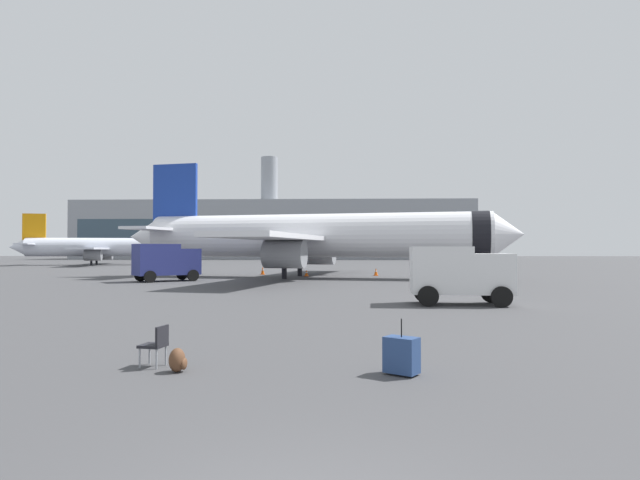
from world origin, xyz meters
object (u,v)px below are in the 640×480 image
Objects in this scene: gate_chair at (156,343)px; rolling_suitcase at (402,355)px; service_truck at (166,261)px; cargo_van at (459,272)px; safety_cone_outer at (376,272)px; airplane_taxiing at (103,247)px; safety_cone_far at (481,283)px; traveller_backpack at (178,360)px; airplane_at_gate at (312,236)px; safety_cone_mid at (263,271)px; safety_cone_near at (307,273)px.

rolling_suitcase is at bearing -6.15° from gate_chair.
service_truck is 1.14× the size of cargo_van.
safety_cone_outer is 0.87× the size of gate_chair.
rolling_suitcase is at bearing -62.12° from airplane_taxiing.
airplane_taxiing reaches higher than rolling_suitcase.
airplane_taxiing reaches higher than safety_cone_far.
airplane_taxiing is 25.07× the size of rolling_suitcase.
cargo_van is at bearing 57.38° from traveller_backpack.
airplane_at_gate is at bearing 95.68° from rolling_suitcase.
airplane_taxiing reaches higher than safety_cone_outer.
rolling_suitcase is at bearing -108.25° from safety_cone_far.
safety_cone_far is 0.76× the size of gate_chair.
rolling_suitcase reaches higher than traveller_backpack.
safety_cone_outer is 1.56× the size of traveller_backpack.
safety_cone_mid is 1.08× the size of safety_cone_outer.
safety_cone_mid is at bearing -46.69° from airplane_taxiing.
cargo_van is 4.11× the size of rolling_suitcase.
airplane_taxiing is 49.82m from safety_cone_near.
safety_cone_far is (16.50, -18.24, -0.07)m from safety_cone_mid.
gate_chair is (3.67, -41.26, 0.10)m from safety_cone_mid.
safety_cone_near is at bearing 96.20° from rolling_suitcase.
gate_chair is (9.61, -29.95, -1.11)m from service_truck.
gate_chair is at bearing -91.27° from safety_cone_near.
airplane_at_gate is at bearing 131.88° from safety_cone_far.
safety_cone_near is 1.27× the size of traveller_backpack.
safety_cone_far reaches higher than traveller_backpack.
airplane_taxiing is 69.08m from safety_cone_far.
gate_chair is (-12.83, -23.02, 0.17)m from safety_cone_far.
traveller_backpack is (-0.85, -36.17, -3.42)m from airplane_at_gate.
safety_cone_near is at bearing 89.63° from traveller_backpack.
cargo_van reaches higher than safety_cone_near.
rolling_suitcase reaches higher than safety_cone_mid.
airplane_taxiing is 45.10× the size of safety_cone_near.
service_truck is at bearing 108.55° from traveller_backpack.
safety_cone_far reaches higher than safety_cone_near.
safety_cone_near is at bearing 38.44° from service_truck.
safety_cone_mid reaches higher than safety_cone_far.
airplane_at_gate reaches higher than rolling_suitcase.
safety_cone_mid reaches higher than safety_cone_outer.
airplane_taxiing is 44.52m from safety_cone_mid.
airplane_at_gate is 12.64m from service_truck.
cargo_van is 26.61m from safety_cone_near.
rolling_suitcase is (8.73, -41.80, -0.01)m from safety_cone_mid.
safety_cone_outer is at bearing -9.24° from safety_cone_mid.
service_truck is (-11.06, -5.76, -2.05)m from airplane_at_gate.
gate_chair is at bearing -92.33° from airplane_at_gate.
airplane_at_gate is 58.19× the size of safety_cone_near.
gate_chair reaches higher than traveller_backpack.
safety_cone_outer is at bearing 80.41° from traveller_backpack.
gate_chair is at bearing 142.49° from traveller_backpack.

